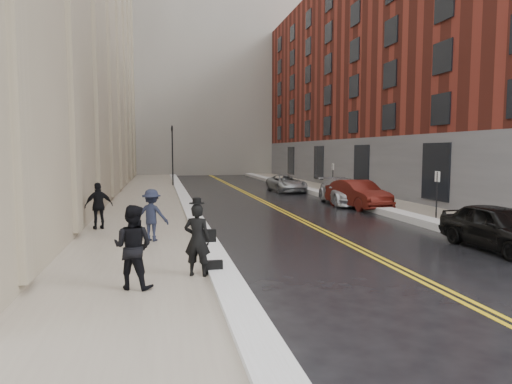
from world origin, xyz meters
name	(u,v)px	position (x,y,z in m)	size (l,w,h in m)	color
ground	(329,291)	(0.00, 0.00, 0.00)	(160.00, 160.00, 0.00)	black
sidewalk_left	(145,206)	(-4.50, 16.00, 0.07)	(4.00, 64.00, 0.15)	gray
sidewalk_right	(374,201)	(9.00, 16.00, 0.07)	(3.00, 64.00, 0.15)	gray
lane_stripe_a	(268,205)	(2.38, 16.00, 0.00)	(0.12, 64.00, 0.01)	gold
lane_stripe_b	(272,204)	(2.62, 16.00, 0.00)	(0.12, 64.00, 0.01)	gold
snow_ridge_left	(187,204)	(-2.20, 16.00, 0.13)	(0.70, 60.80, 0.26)	white
snow_ridge_right	(345,200)	(7.15, 16.00, 0.15)	(0.85, 60.80, 0.30)	white
building_right	(437,74)	(17.50, 23.00, 9.00)	(14.00, 50.00, 18.00)	maroon
tower_far_right	(267,36)	(14.00, 66.00, 22.00)	(22.00, 18.00, 44.00)	slate
traffic_signal	(172,151)	(-2.60, 30.00, 3.08)	(0.18, 0.15, 5.20)	black
parking_sign_near	(437,192)	(7.90, 8.00, 1.36)	(0.06, 0.35, 2.23)	black
parking_sign_far	(333,176)	(7.90, 20.00, 1.36)	(0.06, 0.35, 2.23)	black
car_black	(499,227)	(6.67, 2.84, 0.72)	(1.70, 4.22, 1.44)	black
car_maroon	(358,194)	(6.80, 13.53, 0.76)	(1.60, 4.59, 1.51)	#4E130E
car_silver_near	(344,191)	(6.80, 15.44, 0.74)	(2.06, 5.07, 1.47)	#B5B7BE
car_silver_far	(286,183)	(5.66, 23.71, 0.64)	(2.13, 4.62, 1.28)	#A6AAAE
pedestrian_main	(197,240)	(-2.80, 1.27, 1.01)	(0.63, 0.41, 1.72)	black
pedestrian_a	(133,247)	(-4.22, 0.57, 1.05)	(0.88, 0.68, 1.80)	black
pedestrian_b	(152,215)	(-3.92, 5.78, 1.00)	(1.10, 0.63, 1.70)	#1B1F31
pedestrian_c	(99,206)	(-5.91, 8.54, 1.03)	(1.03, 0.43, 1.76)	black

